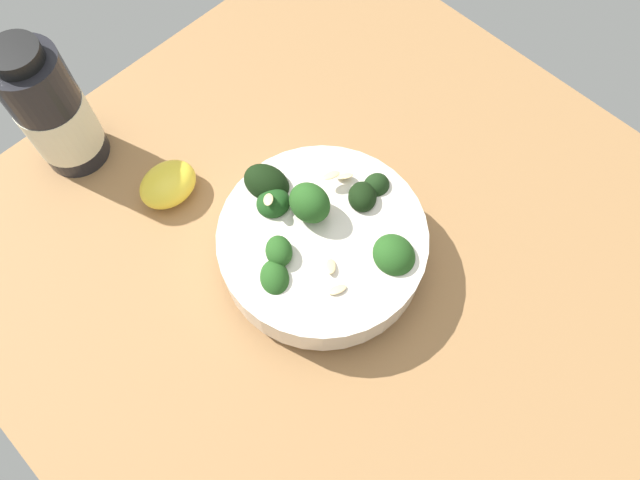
{
  "coord_description": "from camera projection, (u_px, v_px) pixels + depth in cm",
  "views": [
    {
      "loc": [
        -19.79,
        -17.15,
        56.88
      ],
      "look_at": [
        -2.16,
        0.34,
        4.0
      ],
      "focal_mm": 32.66,
      "sensor_mm": 36.0,
      "label": 1
    }
  ],
  "objects": [
    {
      "name": "ground_plane",
      "position": [
        336.0,
        254.0,
        0.65
      ],
      "size": [
        71.62,
        71.62,
        4.73
      ],
      "primitive_type": "cube",
      "color": "#996D42"
    },
    {
      "name": "lemon_wedge",
      "position": [
        168.0,
        184.0,
        0.64
      ],
      "size": [
        6.66,
        5.37,
        3.65
      ],
      "primitive_type": "ellipsoid",
      "rotation": [
        0.0,
        0.0,
        6.27
      ],
      "color": "yellow",
      "rests_on": "ground_plane"
    },
    {
      "name": "bowl_of_broccoli",
      "position": [
        320.0,
        239.0,
        0.59
      ],
      "size": [
        20.86,
        21.28,
        10.39
      ],
      "color": "silver",
      "rests_on": "ground_plane"
    },
    {
      "name": "bottle_tall",
      "position": [
        54.0,
        113.0,
        0.61
      ],
      "size": [
        7.3,
        7.3,
        16.53
      ],
      "color": "black",
      "rests_on": "ground_plane"
    }
  ]
}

